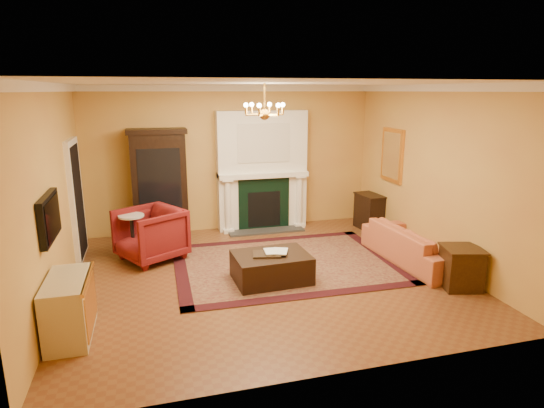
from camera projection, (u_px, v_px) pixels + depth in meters
name	position (u px, v px, depth m)	size (l,w,h in m)	color
floor	(265.00, 276.00, 7.34)	(6.00, 5.50, 0.02)	brown
ceiling	(264.00, 82.00, 6.60)	(6.00, 5.50, 0.02)	white
wall_back	(232.00, 159.00, 9.55)	(6.00, 0.02, 3.00)	gold
wall_front	(336.00, 239.00, 4.39)	(6.00, 0.02, 3.00)	gold
wall_left	(52.00, 196.00, 6.20)	(0.02, 5.50, 3.00)	gold
wall_right	(436.00, 175.00, 7.74)	(0.02, 5.50, 3.00)	gold
fireplace	(262.00, 173.00, 9.61)	(1.90, 0.70, 2.50)	white
crown_molding	(250.00, 88.00, 7.52)	(6.00, 5.50, 0.12)	white
doorway	(77.00, 200.00, 7.92)	(0.08, 1.05, 2.10)	white
tv_panel	(49.00, 217.00, 5.69)	(0.09, 0.95, 0.58)	black
gilt_mirror	(392.00, 155.00, 9.00)	(0.06, 0.76, 1.05)	gold
chandelier	(265.00, 111.00, 6.70)	(0.63, 0.55, 0.53)	gold
oriental_rug	(286.00, 263.00, 7.81)	(3.73, 2.79, 0.01)	#430E14
china_cabinet	(160.00, 186.00, 9.02)	(1.04, 0.47, 2.09)	black
wingback_armchair	(150.00, 232.00, 7.90)	(0.98, 0.92, 1.01)	maroon
pedestal_table	(132.00, 233.00, 7.98)	(0.44, 0.44, 0.79)	black
commode	(69.00, 308.00, 5.43)	(0.47, 1.00, 0.74)	tan
coral_sofa	(414.00, 239.00, 7.82)	(2.12, 0.62, 0.83)	#BD633C
end_table	(461.00, 269.00, 6.81)	(0.52, 0.52, 0.60)	#33210E
console_table	(369.00, 212.00, 9.71)	(0.37, 0.65, 0.73)	black
leather_ottoman	(271.00, 267.00, 7.06)	(1.14, 0.83, 0.43)	black
ottoman_tray	(267.00, 254.00, 6.97)	(0.42, 0.33, 0.03)	black
book_a	(265.00, 244.00, 6.94)	(0.22, 0.03, 0.30)	gray
book_b	(272.00, 242.00, 6.98)	(0.23, 0.02, 0.31)	gray
topiary_left	(226.00, 161.00, 9.30)	(0.17, 0.17, 0.47)	gray
topiary_right	(292.00, 161.00, 9.67)	(0.14, 0.14, 0.38)	gray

